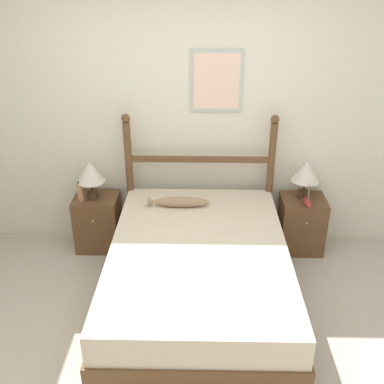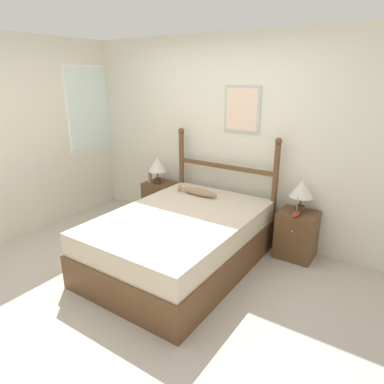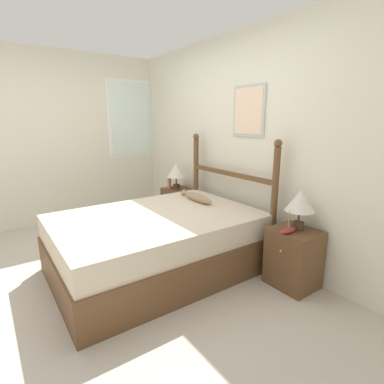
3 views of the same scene
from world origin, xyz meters
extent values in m
plane|color=#B7AD9E|center=(0.00, 0.00, 0.00)|extent=(16.00, 16.00, 0.00)
cube|color=beige|center=(0.00, 1.73, 1.27)|extent=(6.40, 0.06, 2.55)
cube|color=#ADB7B2|center=(0.29, 1.69, 1.66)|extent=(0.48, 0.02, 0.56)
cube|color=beige|center=(0.29, 1.68, 1.66)|extent=(0.42, 0.01, 0.50)
cube|color=beige|center=(-2.13, 0.00, 1.27)|extent=(0.06, 6.40, 2.55)
cube|color=white|center=(-2.10, 1.43, 1.56)|extent=(0.01, 1.01, 1.26)
cube|color=silver|center=(-2.09, 1.43, 1.56)|extent=(0.01, 0.93, 1.18)
cube|color=brown|center=(0.14, 0.57, 0.19)|extent=(1.44, 2.06, 0.38)
cube|color=beige|center=(0.14, 0.57, 0.49)|extent=(1.40, 2.02, 0.24)
cylinder|color=brown|center=(-0.54, 1.57, 0.65)|extent=(0.07, 0.07, 1.31)
sphere|color=brown|center=(-0.54, 1.57, 1.34)|extent=(0.08, 0.08, 0.08)
cylinder|color=brown|center=(0.82, 1.57, 0.65)|extent=(0.07, 0.07, 1.31)
sphere|color=brown|center=(0.82, 1.57, 1.34)|extent=(0.08, 0.08, 0.08)
cube|color=brown|center=(0.14, 1.57, 0.94)|extent=(1.37, 0.05, 0.05)
cube|color=brown|center=(-0.88, 1.49, 0.28)|extent=(0.43, 0.37, 0.57)
sphere|color=tan|center=(-0.88, 1.29, 0.41)|extent=(0.02, 0.02, 0.02)
cube|color=brown|center=(1.16, 1.49, 0.28)|extent=(0.43, 0.37, 0.57)
sphere|color=tan|center=(1.16, 1.29, 0.41)|extent=(0.02, 0.02, 0.02)
cylinder|color=#422D1E|center=(-0.90, 1.46, 0.60)|extent=(0.11, 0.11, 0.07)
cylinder|color=#422D1E|center=(-0.90, 1.46, 0.69)|extent=(0.02, 0.02, 0.11)
cone|color=beige|center=(-0.90, 1.46, 0.84)|extent=(0.27, 0.27, 0.20)
cylinder|color=#422D1E|center=(1.15, 1.53, 0.60)|extent=(0.11, 0.11, 0.07)
cylinder|color=#422D1E|center=(1.15, 1.53, 0.69)|extent=(0.02, 0.02, 0.11)
cone|color=beige|center=(1.15, 1.53, 0.84)|extent=(0.27, 0.27, 0.20)
cylinder|color=tan|center=(-1.00, 1.41, 0.65)|extent=(0.06, 0.06, 0.17)
sphere|color=#333338|center=(-1.00, 1.41, 0.76)|extent=(0.04, 0.04, 0.04)
ellipsoid|color=maroon|center=(1.16, 1.37, 0.59)|extent=(0.07, 0.20, 0.05)
cylinder|color=#997F56|center=(1.16, 1.37, 0.70)|extent=(0.01, 0.01, 0.17)
ellipsoid|color=#997A5B|center=(-0.02, 1.22, 0.66)|extent=(0.51, 0.11, 0.09)
cone|color=#997A5B|center=(-0.30, 1.22, 0.66)|extent=(0.06, 0.08, 0.08)
camera|label=1|loc=(0.15, -2.40, 2.58)|focal=42.00mm
camera|label=2|loc=(2.16, -2.21, 2.06)|focal=32.00mm
camera|label=3|loc=(2.75, -0.81, 1.58)|focal=28.00mm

